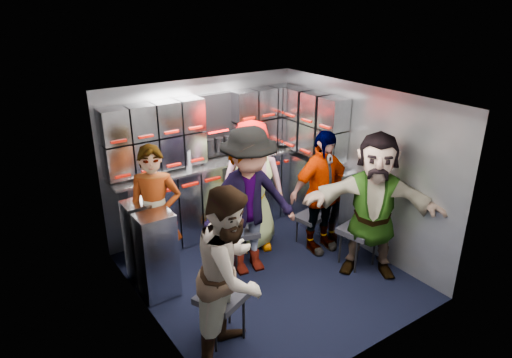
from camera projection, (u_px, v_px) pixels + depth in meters
floor at (268, 275)px, 5.39m from camera, size 3.00×3.00×0.00m
wall_back at (203, 157)px, 6.13m from camera, size 2.80×0.04×2.10m
wall_left at (147, 229)px, 4.26m from camera, size 0.04×3.00×2.10m
wall_right at (359, 169)px, 5.72m from camera, size 0.04×3.00×2.10m
ceiling at (270, 100)px, 4.59m from camera, size 2.80×3.00×0.02m
cart_bank_back at (212, 200)px, 6.18m from camera, size 2.68×0.38×0.99m
cart_bank_left at (151, 248)px, 5.00m from camera, size 0.38×0.76×0.99m
counter at (211, 164)px, 5.99m from camera, size 2.68×0.42×0.03m
locker_bank_back at (207, 128)px, 5.85m from camera, size 2.68×0.28×0.82m
locker_bank_right at (315, 124)px, 6.01m from camera, size 0.28×1.00×0.82m
right_cabinet at (316, 195)px, 6.31m from camera, size 0.28×1.20×1.00m
coffee_niche at (217, 126)px, 6.00m from camera, size 0.46×0.16×0.84m
red_latch_strip at (219, 178)px, 5.88m from camera, size 2.60×0.02×0.03m
jump_seat_near_left at (222, 299)px, 4.27m from camera, size 0.54×0.53×0.50m
jump_seat_mid_left at (241, 233)px, 5.50m from camera, size 0.48×0.47×0.46m
jump_seat_center at (245, 213)px, 6.04m from camera, size 0.47×0.46×0.44m
jump_seat_mid_right at (310, 219)px, 5.97m from camera, size 0.38×0.37×0.40m
jump_seat_near_right at (359, 232)px, 5.46m from camera, size 0.49×0.47×0.50m
attendant_standing at (156, 216)px, 5.05m from camera, size 0.70×0.64×1.62m
attendant_arc_a at (231, 273)px, 3.99m from camera, size 1.02×0.99×1.65m
attendant_arc_b at (249, 202)px, 5.18m from camera, size 1.25×0.85×1.78m
attendant_arc_c at (252, 186)px, 5.72m from camera, size 0.97×0.81×1.69m
attendant_arc_d at (321, 192)px, 5.66m from camera, size 0.94×0.40×1.59m
attendant_arc_e at (374, 206)px, 5.17m from camera, size 1.48×1.49×1.72m
bottle_left at (188, 160)px, 5.71m from camera, size 0.07×0.07×0.24m
bottle_mid at (189, 159)px, 5.71m from camera, size 0.07×0.07×0.26m
bottle_right at (259, 145)px, 6.29m from camera, size 0.07×0.07×0.23m
cup_left at (147, 175)px, 5.44m from camera, size 0.08×0.08×0.10m
cup_right at (289, 144)px, 6.57m from camera, size 0.07×0.07×0.09m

